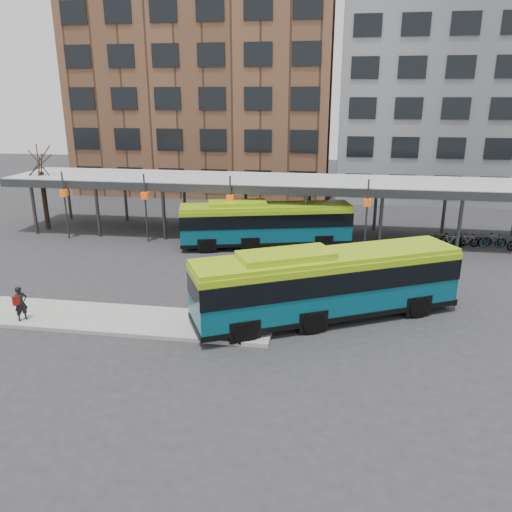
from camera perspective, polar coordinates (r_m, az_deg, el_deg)
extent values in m
plane|color=#28282B|center=(24.93, -0.66, -5.41)|extent=(120.00, 120.00, 0.00)
cube|color=gray|center=(23.80, -15.19, -7.01)|extent=(14.00, 3.00, 0.18)
cube|color=#999B9E|center=(36.26, 2.81, 8.54)|extent=(40.00, 6.00, 0.35)
cube|color=#383A3D|center=(33.35, 2.23, 7.47)|extent=(40.00, 0.15, 0.55)
cylinder|color=#383A3D|center=(40.45, -24.03, 4.96)|extent=(0.24, 0.24, 3.80)
cylinder|color=#383A3D|center=(44.63, -20.63, 6.45)|extent=(0.24, 0.24, 3.80)
cylinder|color=#383A3D|center=(37.98, -17.65, 4.92)|extent=(0.24, 0.24, 3.80)
cylinder|color=#383A3D|center=(42.40, -14.69, 6.46)|extent=(0.24, 0.24, 3.80)
cylinder|color=#383A3D|center=(36.03, -10.49, 4.80)|extent=(0.24, 0.24, 3.80)
cylinder|color=#383A3D|center=(40.67, -8.17, 6.39)|extent=(0.24, 0.24, 3.80)
cylinder|color=#383A3D|center=(34.71, -2.65, 4.59)|extent=(0.24, 0.24, 3.80)
cylinder|color=#383A3D|center=(39.50, -1.18, 6.23)|extent=(0.24, 0.24, 3.80)
cylinder|color=#383A3D|center=(34.07, 5.64, 4.27)|extent=(0.24, 0.24, 3.80)
cylinder|color=#383A3D|center=(38.94, 6.12, 5.97)|extent=(0.24, 0.24, 3.80)
cylinder|color=#383A3D|center=(34.16, 14.06, 3.85)|extent=(0.24, 0.24, 3.80)
cylinder|color=#383A3D|center=(39.02, 13.50, 5.60)|extent=(0.24, 0.24, 3.80)
cylinder|color=#383A3D|center=(34.97, 22.25, 3.37)|extent=(0.24, 0.24, 3.80)
cylinder|color=#383A3D|center=(39.73, 20.72, 5.15)|extent=(0.24, 0.24, 3.80)
cylinder|color=#383A3D|center=(38.13, -20.95, 5.40)|extent=(0.12, 0.12, 4.80)
cube|color=#E2510D|center=(37.96, -21.10, 6.73)|extent=(0.45, 0.45, 0.45)
cylinder|color=#383A3D|center=(35.54, -12.48, 5.33)|extent=(0.12, 0.12, 4.80)
cube|color=#E2510D|center=(35.36, -12.58, 6.75)|extent=(0.45, 0.45, 0.45)
cylinder|color=#383A3D|center=(33.83, -2.93, 5.11)|extent=(0.12, 0.12, 4.80)
cube|color=#E2510D|center=(33.64, -2.95, 6.60)|extent=(0.45, 0.45, 0.45)
cylinder|color=#383A3D|center=(33.19, 12.51, 4.46)|extent=(0.12, 0.12, 4.80)
cube|color=#E2510D|center=(33.00, 12.61, 5.98)|extent=(0.45, 0.45, 0.45)
cylinder|color=black|center=(41.63, -22.99, 5.84)|extent=(0.36, 0.36, 4.40)
cylinder|color=black|center=(41.18, -23.31, 9.38)|extent=(0.08, 1.63, 1.59)
cylinder|color=black|center=(41.32, -23.36, 9.39)|extent=(1.63, 0.13, 1.59)
cylinder|color=black|center=(41.28, -23.55, 9.36)|extent=(0.15, 1.63, 1.59)
cylinder|color=black|center=(41.15, -23.50, 9.35)|extent=(1.63, 0.10, 1.59)
cube|color=brown|center=(56.33, -5.52, 18.93)|extent=(26.00, 14.00, 22.00)
cube|color=slate|center=(55.91, 22.57, 16.71)|extent=(24.00, 14.00, 20.00)
cube|color=#084B5D|center=(22.92, 8.16, -3.30)|extent=(12.12, 7.93, 2.57)
cube|color=black|center=(22.74, 8.22, -2.09)|extent=(12.20, 8.01, 0.98)
cube|color=#89B212|center=(22.46, 8.32, 0.00)|extent=(12.07, 7.84, 0.21)
cube|color=#89B212|center=(21.59, 3.45, 0.00)|extent=(4.50, 3.53, 0.36)
cube|color=black|center=(23.36, 8.04, -5.95)|extent=(12.20, 8.02, 0.25)
cylinder|color=black|center=(24.40, 18.08, -5.56)|extent=(1.05, 0.74, 1.03)
cylinder|color=black|center=(26.29, 14.92, -3.57)|extent=(1.05, 0.74, 1.03)
cylinder|color=black|center=(21.83, 6.56, -7.57)|extent=(1.05, 0.74, 1.03)
cylinder|color=black|center=(23.92, 4.06, -5.15)|extent=(1.05, 0.74, 1.03)
cylinder|color=black|center=(20.83, -1.26, -8.76)|extent=(1.05, 0.74, 1.03)
cylinder|color=black|center=(23.01, -3.10, -6.10)|extent=(1.05, 0.74, 1.03)
cube|color=#084B5D|center=(33.85, 1.10, 3.61)|extent=(11.65, 5.23, 2.38)
cube|color=black|center=(33.73, 1.11, 4.39)|extent=(11.71, 5.30, 0.90)
cube|color=#89B212|center=(33.55, 1.11, 5.73)|extent=(11.62, 5.14, 0.19)
cube|color=#89B212|center=(33.34, -2.15, 5.98)|extent=(4.12, 2.63, 0.33)
cube|color=black|center=(34.13, 1.09, 1.86)|extent=(11.72, 5.30, 0.23)
cylinder|color=black|center=(33.68, 7.77, 1.53)|extent=(0.99, 0.52, 0.95)
cylinder|color=black|center=(35.86, 6.92, 2.56)|extent=(0.99, 0.52, 0.95)
cylinder|color=black|center=(32.89, -0.64, 1.30)|extent=(0.99, 0.52, 0.95)
cylinder|color=black|center=(35.12, -0.99, 2.37)|extent=(0.99, 0.52, 0.95)
cylinder|color=black|center=(32.77, -5.62, 1.15)|extent=(0.99, 0.52, 0.95)
cylinder|color=black|center=(35.00, -5.65, 2.23)|extent=(0.99, 0.52, 0.95)
imported|color=black|center=(24.76, -25.28, -4.93)|extent=(0.65, 0.70, 1.60)
cube|color=maroon|center=(24.64, -25.73, -4.57)|extent=(0.31, 0.34, 0.43)
imported|color=slate|center=(36.84, 20.15, 1.92)|extent=(1.67, 0.68, 0.86)
imported|color=slate|center=(36.35, 21.29, 1.67)|extent=(1.62, 0.54, 0.96)
imported|color=slate|center=(36.98, 21.65, 1.86)|extent=(1.83, 0.87, 0.92)
imported|color=slate|center=(36.85, 23.05, 1.66)|extent=(1.62, 0.63, 0.95)
imported|color=slate|center=(37.22, 23.68, 1.74)|extent=(1.93, 1.09, 0.96)
imported|color=slate|center=(37.76, 25.60, 1.67)|extent=(1.57, 0.55, 0.93)
imported|color=slate|center=(37.47, 25.28, 1.58)|extent=(1.74, 0.70, 0.90)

